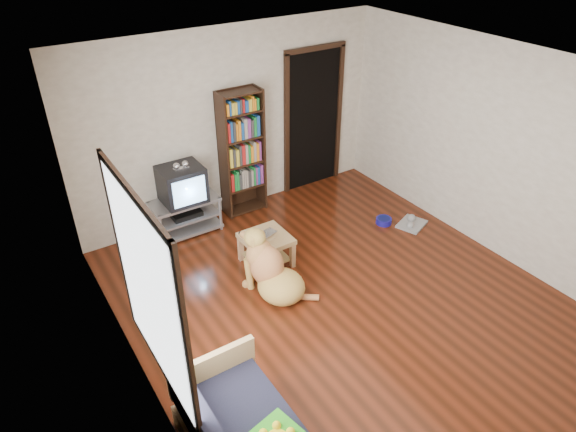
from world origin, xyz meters
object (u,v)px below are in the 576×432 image
dog_bowl (384,221)px  crt_tv (181,183)px  coffee_table (266,245)px  laptop (267,237)px  dog (271,272)px  bookshelf (242,147)px  grey_rag (412,224)px  tv_stand (186,215)px

dog_bowl → crt_tv: crt_tv is taller
crt_tv → coffee_table: bearing=-66.0°
laptop → coffee_table: 0.14m
dog_bowl → dog: size_ratio=0.24×
laptop → dog: 0.56m
bookshelf → dog: bookshelf is taller
grey_rag → bookshelf: size_ratio=0.22×
laptop → tv_stand: tv_stand is taller
tv_stand → bookshelf: (0.95, 0.09, 0.73)m
grey_rag → bookshelf: bearing=136.7°
grey_rag → bookshelf: (-1.76, 1.66, 0.99)m
tv_stand → dog: dog is taller
coffee_table → grey_rag: bearing=-9.4°
grey_rag → bookshelf: 2.61m
coffee_table → crt_tv: bearing=114.0°
dog_bowl → bookshelf: size_ratio=0.12×
grey_rag → crt_tv: crt_tv is taller
laptop → bookshelf: 1.51m
grey_rag → coffee_table: 2.21m
bookshelf → coffee_table: size_ratio=3.27×
tv_stand → dog: size_ratio=0.98×
grey_rag → coffee_table: bearing=170.6°
coffee_table → laptop: bearing=-90.0°
bookshelf → coffee_table: (-0.40, -1.30, -0.72)m
laptop → dog: dog is taller
laptop → tv_stand: 1.36m
crt_tv → bookshelf: bearing=4.3°
tv_stand → dog: (0.30, -1.73, 0.03)m
laptop → dog_bowl: size_ratio=1.51×
tv_stand → grey_rag: bearing=-30.0°
laptop → crt_tv: bearing=98.6°
grey_rag → dog: 2.43m
laptop → dog_bowl: (1.86, -0.08, -0.37)m
laptop → coffee_table: laptop is taller
crt_tv → coffee_table: 1.42m
laptop → dog_bowl: laptop is taller
laptop → crt_tv: crt_tv is taller
grey_rag → dog: (-2.40, -0.16, 0.29)m
dog_bowl → tv_stand: size_ratio=0.24×
dog_bowl → grey_rag: size_ratio=0.55×
bookshelf → coffee_table: bearing=-107.2°
dog → laptop: bearing=63.6°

